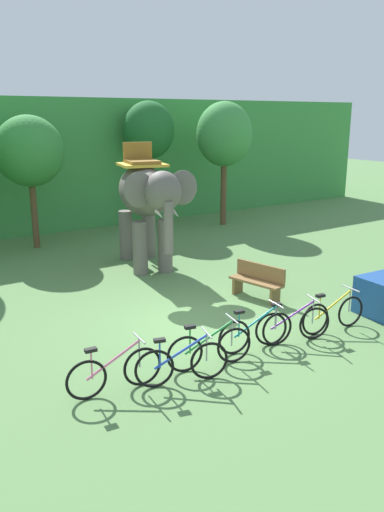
{
  "coord_description": "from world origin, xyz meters",
  "views": [
    {
      "loc": [
        -6.16,
        -8.95,
        4.57
      ],
      "look_at": [
        0.53,
        1.0,
        1.3
      ],
      "focal_mm": 36.23,
      "sensor_mm": 36.0,
      "label": 1
    }
  ],
  "objects_px": {
    "tree_right": "(149,132)",
    "bike_purple": "(293,325)",
    "bike_teal": "(256,332)",
    "tree_center_left": "(29,152)",
    "elephant": "(147,197)",
    "tree_left": "(224,135)",
    "bike_yellow": "(333,314)",
    "bike_green": "(210,348)",
    "wooden_bench": "(258,280)",
    "bike_pink": "(115,372)",
    "bike_blue": "(182,363)"
  },
  "relations": [
    {
      "from": "bike_blue",
      "to": "bike_yellow",
      "type": "distance_m",
      "value": 3.99
    },
    {
      "from": "tree_left",
      "to": "wooden_bench",
      "type": "distance_m",
      "value": 9.94
    },
    {
      "from": "tree_left",
      "to": "bike_purple",
      "type": "bearing_deg",
      "value": -120.36
    },
    {
      "from": "bike_pink",
      "to": "bike_teal",
      "type": "height_order",
      "value": "same"
    },
    {
      "from": "bike_teal",
      "to": "bike_purple",
      "type": "bearing_deg",
      "value": -10.24
    },
    {
      "from": "bike_green",
      "to": "bike_yellow",
      "type": "bearing_deg",
      "value": -2.04
    },
    {
      "from": "tree_center_left",
      "to": "bike_green",
      "type": "relative_size",
      "value": 2.73
    },
    {
      "from": "tree_left",
      "to": "bike_teal",
      "type": "height_order",
      "value": "tree_left"
    },
    {
      "from": "tree_center_left",
      "to": "bike_yellow",
      "type": "bearing_deg",
      "value": -74.54
    },
    {
      "from": "bike_teal",
      "to": "wooden_bench",
      "type": "relative_size",
      "value": 1.09
    },
    {
      "from": "tree_center_left",
      "to": "bike_pink",
      "type": "distance_m",
      "value": 11.31
    },
    {
      "from": "tree_right",
      "to": "bike_pink",
      "type": "bearing_deg",
      "value": -121.98
    },
    {
      "from": "elephant",
      "to": "bike_yellow",
      "type": "xyz_separation_m",
      "value": [
        0.98,
        -6.52,
        -1.82
      ]
    },
    {
      "from": "bike_green",
      "to": "bike_teal",
      "type": "height_order",
      "value": "same"
    },
    {
      "from": "tree_left",
      "to": "tree_center_left",
      "type": "bearing_deg",
      "value": 176.52
    },
    {
      "from": "bike_purple",
      "to": "bike_green",
      "type": "bearing_deg",
      "value": 178.38
    },
    {
      "from": "bike_green",
      "to": "elephant",
      "type": "bearing_deg",
      "value": 70.55
    },
    {
      "from": "tree_right",
      "to": "bike_purple",
      "type": "xyz_separation_m",
      "value": [
        -3.31,
        -11.82,
        -3.55
      ]
    },
    {
      "from": "tree_center_left",
      "to": "tree_right",
      "type": "bearing_deg",
      "value": 9.8
    },
    {
      "from": "bike_green",
      "to": "bike_yellow",
      "type": "xyz_separation_m",
      "value": [
        3.24,
        -0.12,
        0.0
      ]
    },
    {
      "from": "tree_right",
      "to": "bike_pink",
      "type": "xyz_separation_m",
      "value": [
        -7.25,
        -11.61,
        -3.55
      ]
    },
    {
      "from": "tree_center_left",
      "to": "elephant",
      "type": "height_order",
      "value": "tree_center_left"
    },
    {
      "from": "bike_blue",
      "to": "bike_green",
      "type": "bearing_deg",
      "value": 16.2
    },
    {
      "from": "tree_right",
      "to": "wooden_bench",
      "type": "distance_m",
      "value": 10.19
    },
    {
      "from": "bike_yellow",
      "to": "bike_blue",
      "type": "bearing_deg",
      "value": -178.51
    },
    {
      "from": "bike_purple",
      "to": "bike_yellow",
      "type": "bearing_deg",
      "value": -2.8
    },
    {
      "from": "tree_left",
      "to": "bike_yellow",
      "type": "distance_m",
      "value": 12.1
    },
    {
      "from": "tree_left",
      "to": "bike_purple",
      "type": "relative_size",
      "value": 3.11
    },
    {
      "from": "bike_blue",
      "to": "bike_yellow",
      "type": "height_order",
      "value": "same"
    },
    {
      "from": "tree_center_left",
      "to": "wooden_bench",
      "type": "bearing_deg",
      "value": -70.08
    },
    {
      "from": "tree_center_left",
      "to": "bike_teal",
      "type": "height_order",
      "value": "tree_center_left"
    },
    {
      "from": "tree_center_left",
      "to": "bike_yellow",
      "type": "height_order",
      "value": "tree_center_left"
    },
    {
      "from": "bike_green",
      "to": "tree_left",
      "type": "bearing_deg",
      "value": 51.71
    },
    {
      "from": "tree_right",
      "to": "bike_blue",
      "type": "xyz_separation_m",
      "value": [
        -6.14,
        -11.99,
        -3.55
      ]
    },
    {
      "from": "bike_pink",
      "to": "wooden_bench",
      "type": "distance_m",
      "value": 5.61
    },
    {
      "from": "bike_pink",
      "to": "wooden_bench",
      "type": "xyz_separation_m",
      "value": [
        5.13,
        2.26,
        0.09
      ]
    },
    {
      "from": "tree_center_left",
      "to": "wooden_bench",
      "type": "relative_size",
      "value": 2.97
    },
    {
      "from": "tree_left",
      "to": "bike_pink",
      "type": "xyz_separation_m",
      "value": [
        -10.06,
        -10.23,
        -3.41
      ]
    },
    {
      "from": "elephant",
      "to": "bike_green",
      "type": "relative_size",
      "value": 2.52
    },
    {
      "from": "tree_left",
      "to": "bike_yellow",
      "type": "relative_size",
      "value": 3.02
    },
    {
      "from": "tree_center_left",
      "to": "tree_left",
      "type": "distance_m",
      "value": 8.02
    },
    {
      "from": "bike_green",
      "to": "bike_yellow",
      "type": "distance_m",
      "value": 3.24
    },
    {
      "from": "bike_pink",
      "to": "bike_blue",
      "type": "distance_m",
      "value": 1.17
    },
    {
      "from": "bike_pink",
      "to": "tree_left",
      "type": "bearing_deg",
      "value": 45.47
    },
    {
      "from": "tree_left",
      "to": "elephant",
      "type": "relative_size",
      "value": 1.21
    },
    {
      "from": "tree_right",
      "to": "wooden_bench",
      "type": "bearing_deg",
      "value": -102.8
    },
    {
      "from": "bike_purple",
      "to": "bike_yellow",
      "type": "xyz_separation_m",
      "value": [
        1.16,
        -0.06,
        0.0
      ]
    },
    {
      "from": "elephant",
      "to": "wooden_bench",
      "type": "relative_size",
      "value": 2.73
    },
    {
      "from": "tree_right",
      "to": "wooden_bench",
      "type": "height_order",
      "value": "tree_right"
    },
    {
      "from": "wooden_bench",
      "to": "tree_right",
      "type": "bearing_deg",
      "value": 77.2
    }
  ]
}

